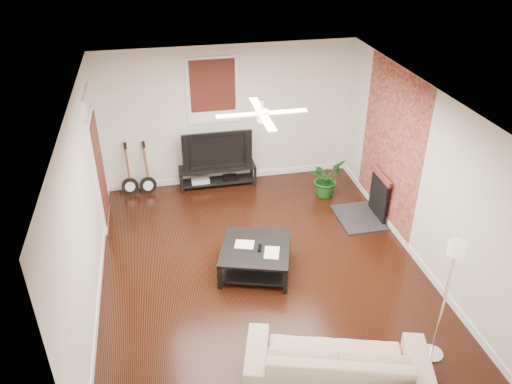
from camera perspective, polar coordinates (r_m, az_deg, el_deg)
The scene contains 14 objects.
room at distance 7.43m, azimuth 0.63°, elevation 0.15°, with size 5.01×6.01×2.81m.
brick_accent at distance 9.05m, azimuth 14.85°, elevation 4.86°, with size 0.02×2.20×2.80m, color brown.
fireplace at distance 9.36m, azimuth 12.53°, elevation -0.47°, with size 0.80×1.10×0.92m, color black.
window_back at distance 9.84m, azimuth -4.87°, elevation 11.27°, with size 1.00×0.06×1.30m, color black.
door_left at distance 9.11m, azimuth -17.37°, elevation 3.59°, with size 0.08×1.00×2.50m, color white.
tv_stand at distance 10.36m, azimuth -4.32°, elevation 1.82°, with size 1.54×0.41×0.43m, color black.
tv at distance 10.10m, azimuth -4.47°, elevation 4.92°, with size 1.38×0.18×0.79m, color black.
coffee_table at distance 8.02m, azimuth -0.03°, elevation -7.48°, with size 1.05×1.05×0.44m, color black.
sofa at distance 6.48m, azimuth 9.02°, elevation -18.11°, with size 2.18×0.85×0.64m, color #C7B295.
floor_lamp at distance 6.66m, azimuth 20.33°, elevation -11.54°, with size 0.29×0.29×1.78m, color white, non-canonical shape.
potted_plant at distance 10.01m, azimuth 7.82°, elevation 1.54°, with size 0.66×0.58×0.74m, color #175118.
guitar_left at distance 10.15m, azimuth -14.18°, elevation 2.34°, with size 0.33×0.23×1.08m, color black, non-canonical shape.
guitar_right at distance 10.10m, azimuth -12.21°, elevation 2.47°, with size 0.33×0.23×1.08m, color black, non-canonical shape.
ceiling_fan at distance 6.91m, azimuth 0.69°, elevation 8.81°, with size 1.24×1.24×0.32m, color white, non-canonical shape.
Camera 1 is at (-1.40, -6.29, 5.11)m, focal length 35.64 mm.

